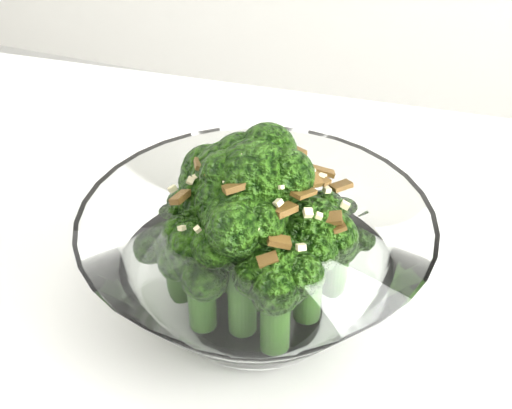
% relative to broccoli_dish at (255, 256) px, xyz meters
% --- Properties ---
extents(broccoli_dish, '(0.22, 0.22, 0.14)m').
position_rel_broccoli_dish_xyz_m(broccoli_dish, '(0.00, 0.00, 0.00)').
color(broccoli_dish, white).
rests_on(broccoli_dish, table).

